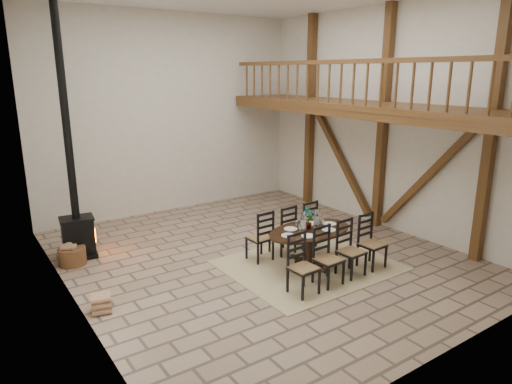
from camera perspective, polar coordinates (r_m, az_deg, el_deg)
ground at (r=9.17m, az=0.56°, el=-8.02°), size 8.00×8.00×0.00m
room_shell at (r=9.20m, az=6.81°, el=11.34°), size 7.02×8.02×5.01m
rug at (r=8.80m, az=6.60°, el=-9.07°), size 3.00×2.50×0.02m
dining_table at (r=8.60m, az=7.05°, el=-7.01°), size 2.17×2.04×1.13m
wood_stove at (r=9.42m, az=-21.73°, el=-1.18°), size 0.70×0.57×5.00m
log_basket at (r=9.40m, az=-21.99°, el=-7.35°), size 0.51×0.51×0.42m
log_stack at (r=7.51m, az=-18.77°, el=-13.05°), size 0.35×0.36×0.29m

